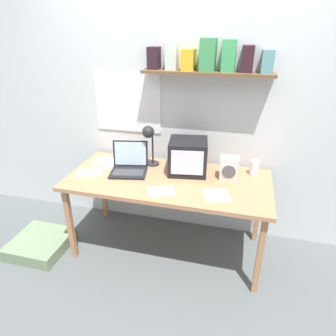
% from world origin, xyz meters
% --- Properties ---
extents(ground_plane, '(12.00, 12.00, 0.00)m').
position_xyz_m(ground_plane, '(0.00, 0.00, 0.00)').
color(ground_plane, '#565C5D').
extents(back_wall, '(5.60, 0.24, 2.60)m').
position_xyz_m(back_wall, '(0.00, 0.47, 1.31)').
color(back_wall, silver).
rests_on(back_wall, ground_plane).
extents(corner_desk, '(1.75, 0.80, 0.76)m').
position_xyz_m(corner_desk, '(0.00, 0.00, 0.70)').
color(corner_desk, '#B37C53').
rests_on(corner_desk, ground_plane).
extents(crt_monitor, '(0.37, 0.36, 0.30)m').
position_xyz_m(crt_monitor, '(0.14, 0.17, 0.91)').
color(crt_monitor, black).
rests_on(crt_monitor, corner_desk).
extents(laptop, '(0.37, 0.34, 0.26)m').
position_xyz_m(laptop, '(-0.38, 0.06, 0.82)').
color(laptop, black).
rests_on(laptop, corner_desk).
extents(desk_lamp, '(0.13, 0.18, 0.40)m').
position_xyz_m(desk_lamp, '(-0.23, 0.20, 1.05)').
color(desk_lamp, '#232326').
rests_on(desk_lamp, corner_desk).
extents(juice_glass, '(0.08, 0.08, 0.13)m').
position_xyz_m(juice_glass, '(0.72, 0.27, 0.82)').
color(juice_glass, white).
rests_on(juice_glass, corner_desk).
extents(space_heater, '(0.16, 0.12, 0.20)m').
position_xyz_m(space_heater, '(0.51, 0.13, 0.86)').
color(space_heater, silver).
rests_on(space_heater, corner_desk).
extents(loose_paper_near_monitor, '(0.26, 0.23, 0.00)m').
position_xyz_m(loose_paper_near_monitor, '(0.00, -0.23, 0.76)').
color(loose_paper_near_monitor, white).
rests_on(loose_paper_near_monitor, corner_desk).
extents(open_notebook, '(0.25, 0.25, 0.00)m').
position_xyz_m(open_notebook, '(0.44, -0.18, 0.76)').
color(open_notebook, silver).
rests_on(open_notebook, corner_desk).
extents(printed_handout, '(0.26, 0.22, 0.00)m').
position_xyz_m(printed_handout, '(-0.71, -0.07, 0.76)').
color(printed_handout, white).
rests_on(printed_handout, corner_desk).
extents(loose_paper_near_laptop, '(0.34, 0.28, 0.00)m').
position_xyz_m(loose_paper_near_laptop, '(-0.65, 0.17, 0.76)').
color(loose_paper_near_laptop, white).
rests_on(loose_paper_near_laptop, corner_desk).
extents(floor_cushion, '(0.50, 0.50, 0.12)m').
position_xyz_m(floor_cushion, '(-1.18, -0.33, 0.06)').
color(floor_cushion, gray).
rests_on(floor_cushion, ground_plane).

